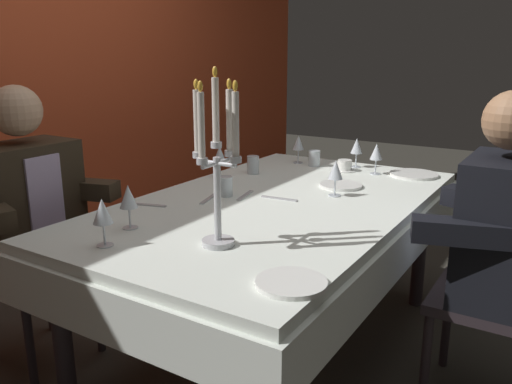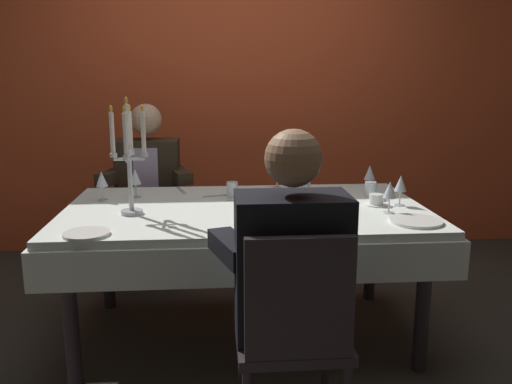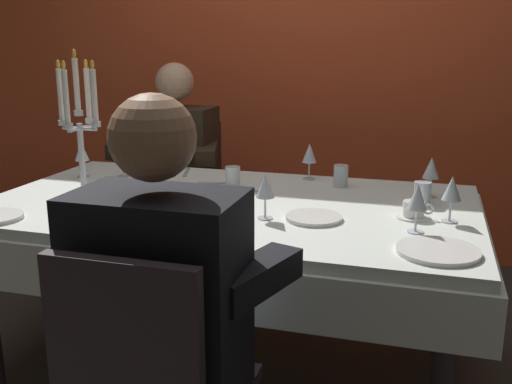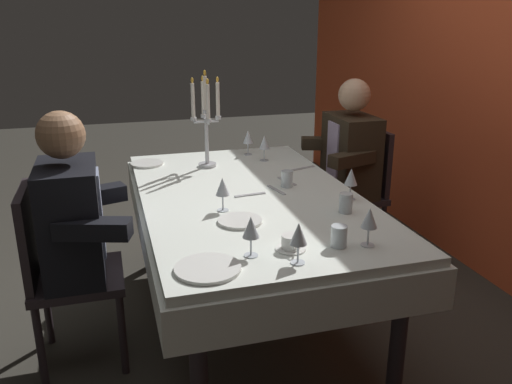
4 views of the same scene
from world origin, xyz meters
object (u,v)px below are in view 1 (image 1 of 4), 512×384
Objects in this scene: wine_glass_0 at (336,171)px; wine_glass_4 at (103,213)px; dinner_plate_0 at (414,174)px; seated_diner_1 at (501,229)px; dinner_plate_2 at (341,185)px; water_tumbler_2 at (314,158)px; candelabra at (217,164)px; wine_glass_5 at (128,198)px; dining_table at (277,226)px; coffee_cup_0 at (345,166)px; water_tumbler_1 at (253,165)px; wine_glass_6 at (357,147)px; wine_glass_3 at (376,152)px; wine_glass_2 at (298,144)px; water_tumbler_0 at (226,186)px; seated_diner_0 at (26,204)px; dinner_plate_1 at (291,283)px; wine_glass_1 at (220,155)px.

wine_glass_0 is 1.06m from wine_glass_4.
dinner_plate_0 is 0.20× the size of seated_diner_1.
dinner_plate_2 is 0.48m from water_tumbler_2.
wine_glass_5 is (-0.03, 0.38, -0.16)m from candelabra.
wine_glass_0 is at bearing -21.79° from wine_glass_4.
dining_table is 14.70× the size of coffee_cup_0.
dinner_plate_0 is 0.85m from water_tumbler_1.
seated_diner_1 is (-0.71, -0.85, -0.12)m from wine_glass_6.
wine_glass_3 is 1.00× the size of wine_glass_6.
seated_diner_1 reaches higher than wine_glass_2.
seated_diner_1 reaches higher than water_tumbler_0.
coffee_cup_0 is at bearing 103.27° from dinner_plate_0.
seated_diner_1 reaches higher than dinner_plate_0.
seated_diner_0 is at bearing 156.53° from wine_glass_2.
seated_diner_0 reaches higher than dinner_plate_1.
candelabra is at bearing -153.83° from water_tumbler_1.
wine_glass_4 is at bearing 171.30° from wine_glass_6.
water_tumbler_1 is at bearing 120.81° from wine_glass_3.
seated_diner_0 is at bearing 152.57° from water_tumbler_1.
wine_glass_6 is at bearing 83.53° from dinner_plate_0.
wine_glass_1 is 1.00× the size of wine_glass_6.
candelabra is 0.47× the size of seated_diner_0.
dinner_plate_0 is 1.51× the size of wine_glass_4.
dinner_plate_0 is 1.89m from seated_diner_0.
water_tumbler_0 and water_tumbler_2 have the same top height.
wine_glass_0 is at bearing -42.65° from dining_table.
wine_glass_4 is at bearing 158.21° from wine_glass_0.
water_tumbler_1 reaches higher than dining_table.
dinner_plate_2 is 1.23× the size of wine_glass_3.
dinner_plate_0 is 0.84m from seated_diner_1.
water_tumbler_0 is (-0.06, 0.23, 0.16)m from dining_table.
wine_glass_6 is at bearing -12.03° from wine_glass_5.
wine_glass_4 is (-0.21, 0.32, -0.16)m from candelabra.
wine_glass_3 is (-0.07, 0.19, 0.11)m from dinner_plate_0.
dinner_plate_2 is at bearing -166.99° from wine_glass_6.
wine_glass_2 is at bearing 77.29° from water_tumbler_2.
water_tumbler_2 is 0.67× the size of coffee_cup_0.
wine_glass_5 reaches higher than dinner_plate_0.
wine_glass_4 is at bearing 165.11° from wine_glass_3.
wine_glass_0 reaches higher than dinner_plate_2.
candelabra reaches higher than wine_glass_2.
wine_glass_0 is at bearing -166.79° from wine_glass_6.
wine_glass_6 is at bearing -2.58° from dining_table.
dinner_plate_0 is 1.52m from dinner_plate_1.
dinner_plate_2 is (1.09, 0.32, 0.00)m from dinner_plate_1.
water_tumbler_0 is at bearing 32.99° from candelabra.
wine_glass_3 is 1.00× the size of wine_glass_5.
water_tumbler_0 is (-0.29, -0.24, -0.07)m from wine_glass_1.
seated_diner_0 is at bearing 153.50° from wine_glass_1.
dinner_plate_1 is 1.24× the size of wine_glass_6.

